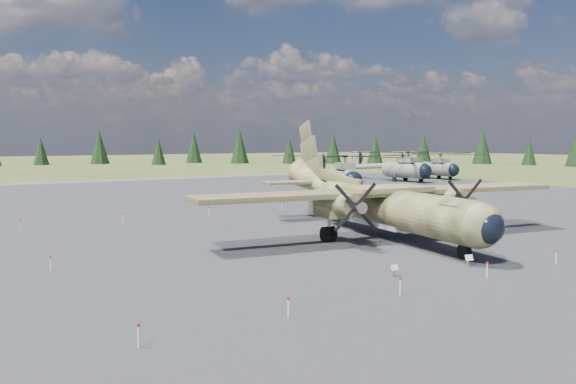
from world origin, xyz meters
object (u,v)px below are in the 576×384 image
helicopter_near (344,166)px  helicopter_mid (406,160)px  transport_plane (378,200)px  helicopter_far (438,161)px

helicopter_near → helicopter_mid: helicopter_mid is taller
transport_plane → helicopter_near: bearing=64.5°
helicopter_mid → helicopter_far: size_ratio=1.12×
transport_plane → helicopter_far: 65.66m
transport_plane → helicopter_mid: 56.78m
helicopter_near → helicopter_far: size_ratio=1.16×
helicopter_far → helicopter_mid: bearing=-166.2°
helicopter_near → helicopter_mid: (22.26, 11.37, 0.06)m
helicopter_near → helicopter_mid: size_ratio=1.04×
transport_plane → helicopter_mid: bearing=52.1°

